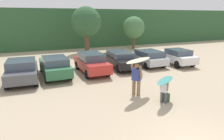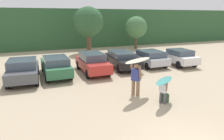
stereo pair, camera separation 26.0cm
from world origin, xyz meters
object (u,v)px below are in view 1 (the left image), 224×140
Objects in this scene: parked_car_forest_green at (55,66)px; surfboard_cream at (139,60)px; parked_car_red at (91,62)px; backpack_dropped at (166,97)px; parked_car_white at (176,56)px; parked_car_silver at (148,57)px; parked_car_dark_gray at (22,70)px; person_adult at (136,77)px; surfboard_teal at (165,80)px; person_child at (164,90)px; parked_car_black at (121,59)px.

surfboard_cream reaches higher than parked_car_forest_green.
backpack_dropped is (1.85, -6.85, -0.60)m from parked_car_red.
parked_car_forest_green is 10.69m from parked_car_white.
parked_car_white is (2.56, -0.69, 0.02)m from parked_car_silver.
surfboard_cream reaches higher than parked_car_red.
surfboard_cream is at bearing 143.71° from parked_car_silver.
parked_car_dark_gray is 7.75m from person_adult.
parked_car_silver reaches higher than surfboard_teal.
parked_car_white is at bearing -104.56° from parked_car_silver.
parked_car_red is 2.02× the size of surfboard_cream.
parked_car_forest_green is at bearing 89.67° from parked_car_white.
surfboard_teal is (0.01, -0.02, 0.51)m from person_child.
parked_car_black is 2.19× the size of surfboard_cream.
parked_car_dark_gray is 9.42m from backpack_dropped.
parked_car_forest_green reaches higher than parked_car_black.
backpack_dropped is at bearing 97.78° from surfboard_cream.
parked_car_dark_gray reaches higher than parked_car_black.
parked_car_silver is 2.65m from parked_car_white.
surfboard_teal is at bearing 153.54° from parked_car_silver.
surfboard_teal is (-1.21, -7.67, 0.46)m from parked_car_black.
parked_car_silver is (2.53, -0.30, -0.01)m from parked_car_black.
backpack_dropped is (0.97, -1.41, -0.79)m from person_adult.
parked_car_silver is 0.96× the size of parked_car_white.
parked_car_black is at bearing -79.41° from parked_car_dark_gray.
parked_car_white is 9.20m from surfboard_teal.
surfboard_cream reaches higher than person_child.
backpack_dropped is at bearing 175.01° from surfboard_teal.
parked_car_white is 3.34× the size of person_child.
parked_car_forest_green is at bearing 123.31° from backpack_dropped.
parked_car_white is (5.09, -0.98, 0.01)m from parked_car_black.
parked_car_red reaches higher than person_child.
surfboard_cream is 4.92× the size of backpack_dropped.
parked_car_white is 9.18m from person_child.
parked_car_silver is at bearing -89.20° from parked_car_forest_green.
parked_car_forest_green is at bearing 86.85° from parked_car_red.
surfboard_cream reaches higher than parked_car_black.
surfboard_cream is (0.91, -5.58, 1.19)m from parked_car_red.
parked_car_silver is 1.80× the size of surfboard_cream.
parked_car_red reaches higher than backpack_dropped.
parked_car_forest_green is (2.19, 0.50, -0.02)m from parked_car_dark_gray.
backpack_dropped is at bearing 176.42° from person_child.
parked_car_red is 7.12m from backpack_dropped.
parked_car_forest_green is at bearing 92.13° from parked_car_silver.
surfboard_cream is at bearing -170.71° from parked_car_red.
parked_car_forest_green is 2.67× the size of surfboard_teal.
parked_car_forest_green is at bearing -85.83° from surfboard_cream.
parked_car_white reaches higher than backpack_dropped.
parked_car_black reaches higher than person_child.
parked_car_dark_gray is 2.45× the size of surfboard_teal.
parked_car_forest_green is at bearing -74.17° from parked_car_dark_gray.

